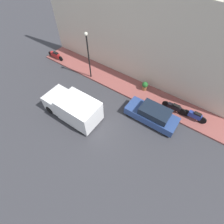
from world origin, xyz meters
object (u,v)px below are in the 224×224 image
delivery_van (73,107)px  motorcycle_black (174,107)px  motorcycle_red (55,55)px  motorcycle_blue (195,116)px  streetlamp (88,51)px  potted_plant (145,86)px  parked_car (152,115)px

delivery_van → motorcycle_black: (4.95, -6.43, -0.45)m
motorcycle_red → delivery_van: bearing=-123.6°
delivery_van → motorcycle_black: 8.13m
delivery_van → motorcycle_blue: 9.54m
streetlamp → potted_plant: size_ratio=5.19×
potted_plant → delivery_van: bearing=150.5°
parked_car → motorcycle_red: (1.40, 12.22, -0.10)m
motorcycle_red → streetlamp: streetlamp is taller
motorcycle_red → streetlamp: 5.55m
motorcycle_blue → motorcycle_black: bearing=93.0°
delivery_van → motorcycle_blue: bearing=-58.1°
delivery_van → motorcycle_red: size_ratio=2.23×
motorcycle_black → motorcycle_red: motorcycle_red is taller
parked_car → motorcycle_red: size_ratio=1.98×
motorcycle_black → delivery_van: bearing=127.6°
parked_car → streetlamp: 7.64m
delivery_van → streetlamp: size_ratio=1.04×
parked_car → potted_plant: 3.33m
streetlamp → delivery_van: bearing=-157.1°
parked_car → motorcycle_blue: parked_car is taller
delivery_van → streetlamp: bearing=22.9°
motorcycle_black → motorcycle_red: size_ratio=0.97×
motorcycle_blue → motorcycle_black: 1.66m
parked_car → delivery_van: 6.23m
streetlamp → motorcycle_red: bearing=88.1°
delivery_van → potted_plant: 6.68m
parked_car → motorcycle_blue: (1.86, -2.75, -0.07)m
delivery_van → streetlamp: 5.14m
motorcycle_blue → streetlamp: size_ratio=0.42×
delivery_van → streetlamp: streetlamp is taller
parked_car → motorcycle_black: bearing=-31.5°
streetlamp → motorcycle_blue: bearing=-86.4°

